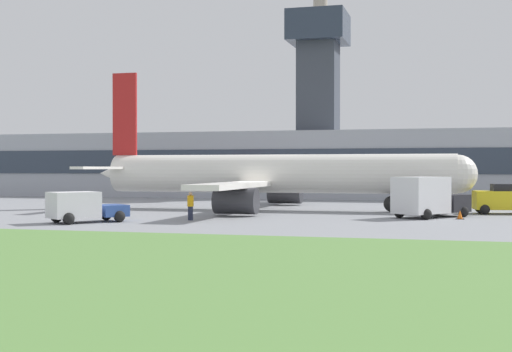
{
  "coord_description": "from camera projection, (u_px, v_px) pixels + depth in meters",
  "views": [
    {
      "loc": [
        14.06,
        -50.61,
        3.28
      ],
      "look_at": [
        -0.64,
        2.89,
        2.63
      ],
      "focal_mm": 50.0,
      "sensor_mm": 36.0,
      "label": 1
    }
  ],
  "objects": [
    {
      "name": "ground_plane",
      "position": [
        254.0,
        212.0,
        52.56
      ],
      "size": [
        400.0,
        400.0,
        0.0
      ],
      "primitive_type": "plane",
      "color": "gray"
    },
    {
      "name": "terminal_building",
      "position": [
        320.0,
        160.0,
        78.94
      ],
      "size": [
        76.93,
        11.68,
        20.47
      ],
      "color": "#9EA3AD",
      "rests_on": "ground_plane"
    },
    {
      "name": "smokestack_left",
      "position": [
        320.0,
        43.0,
        107.76
      ],
      "size": [
        2.46,
        2.46,
        44.17
      ],
      "color": "gray",
      "rests_on": "ground_plane"
    },
    {
      "name": "airplane",
      "position": [
        270.0,
        175.0,
        55.18
      ],
      "size": [
        29.98,
        27.5,
        11.04
      ],
      "color": "white",
      "rests_on": "ground_plane"
    },
    {
      "name": "pushback_tug",
      "position": [
        501.0,
        200.0,
        50.6
      ],
      "size": [
        4.02,
        2.93,
        2.13
      ],
      "color": "yellow",
      "rests_on": "ground_plane"
    },
    {
      "name": "baggage_truck",
      "position": [
        82.0,
        207.0,
        42.42
      ],
      "size": [
        4.39,
        4.8,
        1.85
      ],
      "color": "#2D4C93",
      "rests_on": "ground_plane"
    },
    {
      "name": "fuel_truck",
      "position": [
        428.0,
        198.0,
        46.61
      ],
      "size": [
        5.13,
        5.94,
        2.68
      ],
      "color": "#232328",
      "rests_on": "ground_plane"
    },
    {
      "name": "ground_crew_person",
      "position": [
        190.0,
        206.0,
        44.38
      ],
      "size": [
        0.55,
        0.55,
        1.79
      ],
      "color": "#23283D",
      "rests_on": "ground_plane"
    },
    {
      "name": "traffic_cone_near_nose",
      "position": [
        460.0,
        215.0,
        45.35
      ],
      "size": [
        0.52,
        0.52,
        0.57
      ],
      "color": "black",
      "rests_on": "ground_plane"
    }
  ]
}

